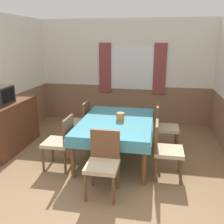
{
  "coord_description": "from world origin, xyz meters",
  "views": [
    {
      "loc": [
        0.85,
        -2.32,
        2.11
      ],
      "look_at": [
        0.08,
        1.83,
        0.87
      ],
      "focal_mm": 40.0,
      "sensor_mm": 36.0,
      "label": 1
    }
  ],
  "objects_px": {
    "chair_right_near": "(165,148)",
    "sideboard": "(11,126)",
    "dining_table": "(116,126)",
    "chair_head_near": "(103,161)",
    "chair_left_far": "(80,120)",
    "chair_right_far": "(164,125)",
    "tv": "(1,96)",
    "vase": "(120,117)",
    "chair_left_near": "(61,140)"
  },
  "relations": [
    {
      "from": "chair_left_near",
      "to": "chair_head_near",
      "type": "xyz_separation_m",
      "value": [
        0.84,
        -0.58,
        0.0
      ]
    },
    {
      "from": "chair_left_near",
      "to": "sideboard",
      "type": "height_order",
      "value": "sideboard"
    },
    {
      "from": "tv",
      "to": "chair_left_far",
      "type": "bearing_deg",
      "value": 28.71
    },
    {
      "from": "chair_right_near",
      "to": "chair_head_near",
      "type": "bearing_deg",
      "value": -55.45
    },
    {
      "from": "chair_left_far",
      "to": "chair_head_near",
      "type": "bearing_deg",
      "value": -152.77
    },
    {
      "from": "chair_right_far",
      "to": "chair_head_near",
      "type": "relative_size",
      "value": 1.0
    },
    {
      "from": "dining_table",
      "to": "tv",
      "type": "height_order",
      "value": "tv"
    },
    {
      "from": "chair_left_near",
      "to": "tv",
      "type": "bearing_deg",
      "value": 73.71
    },
    {
      "from": "chair_right_far",
      "to": "chair_left_near",
      "type": "xyz_separation_m",
      "value": [
        -1.69,
        -1.06,
        0.0
      ]
    },
    {
      "from": "chair_head_near",
      "to": "tv",
      "type": "xyz_separation_m",
      "value": [
        -2.1,
        0.95,
        0.62
      ]
    },
    {
      "from": "sideboard",
      "to": "chair_left_near",
      "type": "bearing_deg",
      "value": -23.38
    },
    {
      "from": "tv",
      "to": "sideboard",
      "type": "bearing_deg",
      "value": 87.27
    },
    {
      "from": "chair_left_far",
      "to": "chair_head_near",
      "type": "height_order",
      "value": "same"
    },
    {
      "from": "chair_right_near",
      "to": "tv",
      "type": "height_order",
      "value": "tv"
    },
    {
      "from": "chair_left_far",
      "to": "tv",
      "type": "bearing_deg",
      "value": 118.71
    },
    {
      "from": "chair_head_near",
      "to": "chair_right_far",
      "type": "bearing_deg",
      "value": -117.23
    },
    {
      "from": "chair_right_far",
      "to": "chair_right_near",
      "type": "bearing_deg",
      "value": 0.0
    },
    {
      "from": "chair_right_far",
      "to": "chair_left_far",
      "type": "height_order",
      "value": "same"
    },
    {
      "from": "chair_right_near",
      "to": "chair_head_near",
      "type": "height_order",
      "value": "same"
    },
    {
      "from": "chair_left_far",
      "to": "sideboard",
      "type": "bearing_deg",
      "value": 112.45
    },
    {
      "from": "chair_left_near",
      "to": "tv",
      "type": "relative_size",
      "value": 1.93
    },
    {
      "from": "chair_left_near",
      "to": "chair_left_far",
      "type": "xyz_separation_m",
      "value": [
        0.0,
        1.06,
        0.0
      ]
    },
    {
      "from": "chair_head_near",
      "to": "vase",
      "type": "bearing_deg",
      "value": -93.63
    },
    {
      "from": "chair_right_far",
      "to": "vase",
      "type": "distance_m",
      "value": 0.99
    },
    {
      "from": "chair_left_near",
      "to": "chair_right_near",
      "type": "bearing_deg",
      "value": -90.0
    },
    {
      "from": "chair_right_far",
      "to": "chair_left_far",
      "type": "xyz_separation_m",
      "value": [
        -1.69,
        0.0,
        0.0
      ]
    },
    {
      "from": "dining_table",
      "to": "chair_left_near",
      "type": "distance_m",
      "value": 1.0
    },
    {
      "from": "chair_left_far",
      "to": "sideboard",
      "type": "xyz_separation_m",
      "value": [
        -1.25,
        -0.52,
        -0.01
      ]
    },
    {
      "from": "tv",
      "to": "chair_right_near",
      "type": "bearing_deg",
      "value": -7.12
    },
    {
      "from": "chair_head_near",
      "to": "sideboard",
      "type": "bearing_deg",
      "value": -28.16
    },
    {
      "from": "sideboard",
      "to": "dining_table",
      "type": "bearing_deg",
      "value": -0.33
    },
    {
      "from": "chair_right_far",
      "to": "chair_left_near",
      "type": "distance_m",
      "value": 1.99
    },
    {
      "from": "sideboard",
      "to": "chair_right_far",
      "type": "bearing_deg",
      "value": 9.98
    },
    {
      "from": "chair_right_near",
      "to": "sideboard",
      "type": "bearing_deg",
      "value": -100.43
    },
    {
      "from": "vase",
      "to": "chair_left_far",
      "type": "bearing_deg",
      "value": 149.21
    },
    {
      "from": "chair_right_far",
      "to": "vase",
      "type": "height_order",
      "value": "chair_right_far"
    },
    {
      "from": "chair_right_far",
      "to": "tv",
      "type": "relative_size",
      "value": 1.93
    },
    {
      "from": "chair_left_far",
      "to": "tv",
      "type": "distance_m",
      "value": 1.57
    },
    {
      "from": "dining_table",
      "to": "chair_head_near",
      "type": "bearing_deg",
      "value": -90.0
    },
    {
      "from": "sideboard",
      "to": "tv",
      "type": "relative_size",
      "value": 3.06
    },
    {
      "from": "dining_table",
      "to": "chair_head_near",
      "type": "relative_size",
      "value": 2.03
    },
    {
      "from": "chair_right_near",
      "to": "vase",
      "type": "relative_size",
      "value": 6.09
    },
    {
      "from": "chair_right_near",
      "to": "chair_left_near",
      "type": "bearing_deg",
      "value": -90.0
    },
    {
      "from": "chair_right_near",
      "to": "sideboard",
      "type": "distance_m",
      "value": 2.99
    },
    {
      "from": "chair_right_near",
      "to": "tv",
      "type": "relative_size",
      "value": 1.93
    },
    {
      "from": "sideboard",
      "to": "vase",
      "type": "bearing_deg",
      "value": -0.71
    },
    {
      "from": "sideboard",
      "to": "vase",
      "type": "distance_m",
      "value": 2.19
    },
    {
      "from": "chair_right_near",
      "to": "chair_right_far",
      "type": "bearing_deg",
      "value": -180.0
    },
    {
      "from": "dining_table",
      "to": "chair_left_far",
      "type": "bearing_deg",
      "value": 147.89
    },
    {
      "from": "chair_head_near",
      "to": "tv",
      "type": "height_order",
      "value": "tv"
    }
  ]
}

